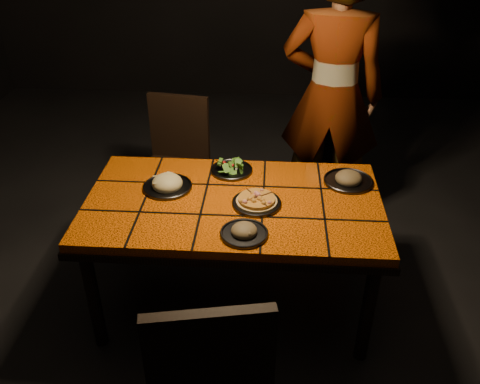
# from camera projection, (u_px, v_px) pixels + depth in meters

# --- Properties ---
(room_shell) EXTENTS (6.04, 7.04, 3.08)m
(room_shell) POSITION_uv_depth(u_px,v_px,m) (232.00, 64.00, 2.35)
(room_shell) COLOR black
(room_shell) RESTS_ON ground
(dining_table) EXTENTS (1.62, 0.92, 0.75)m
(dining_table) POSITION_uv_depth(u_px,v_px,m) (234.00, 212.00, 2.79)
(dining_table) COLOR #EB5D07
(dining_table) RESTS_ON ground
(chair_near) EXTENTS (0.54, 0.54, 1.02)m
(chair_near) POSITION_uv_depth(u_px,v_px,m) (210.00, 371.00, 2.00)
(chair_near) COLOR black
(chair_near) RESTS_ON ground
(chair_far_left) EXTENTS (0.49, 0.49, 0.96)m
(chair_far_left) POSITION_uv_depth(u_px,v_px,m) (176.00, 155.00, 3.61)
(chair_far_left) COLOR black
(chair_far_left) RESTS_ON ground
(chair_far_right) EXTENTS (0.44, 0.44, 0.83)m
(chair_far_right) POSITION_uv_depth(u_px,v_px,m) (329.00, 158.00, 3.73)
(chair_far_right) COLOR black
(chair_far_right) RESTS_ON ground
(diner) EXTENTS (0.76, 0.55, 1.92)m
(diner) POSITION_uv_depth(u_px,v_px,m) (332.00, 96.00, 3.46)
(diner) COLOR brown
(diner) RESTS_ON ground
(plate_pizza) EXTENTS (0.31, 0.31, 0.04)m
(plate_pizza) POSITION_uv_depth(u_px,v_px,m) (257.00, 202.00, 2.70)
(plate_pizza) COLOR #37373C
(plate_pizza) RESTS_ON dining_table
(plate_pasta) EXTENTS (0.28, 0.28, 0.09)m
(plate_pasta) POSITION_uv_depth(u_px,v_px,m) (167.00, 184.00, 2.84)
(plate_pasta) COLOR #37373C
(plate_pasta) RESTS_ON dining_table
(plate_salad) EXTENTS (0.25, 0.25, 0.07)m
(plate_salad) POSITION_uv_depth(u_px,v_px,m) (232.00, 168.00, 3.00)
(plate_salad) COLOR #37373C
(plate_salad) RESTS_ON dining_table
(plate_mushroom_a) EXTENTS (0.24, 0.24, 0.08)m
(plate_mushroom_a) POSITION_uv_depth(u_px,v_px,m) (244.00, 231.00, 2.47)
(plate_mushroom_a) COLOR #37373C
(plate_mushroom_a) RESTS_ON dining_table
(plate_mushroom_b) EXTENTS (0.28, 0.28, 0.09)m
(plate_mushroom_b) POSITION_uv_depth(u_px,v_px,m) (349.00, 179.00, 2.89)
(plate_mushroom_b) COLOR #37373C
(plate_mushroom_b) RESTS_ON dining_table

